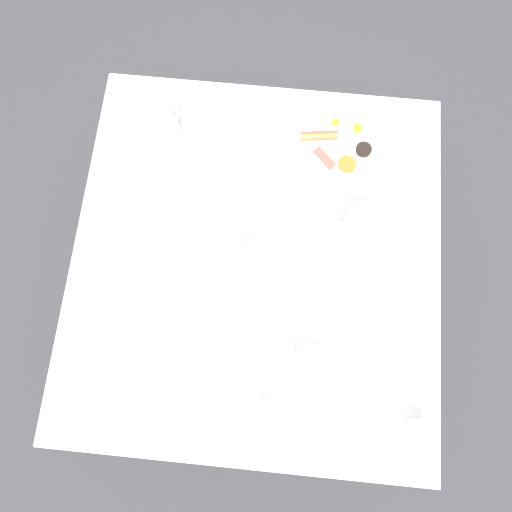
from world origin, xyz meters
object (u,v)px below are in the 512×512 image
teapot_far (362,224)px  napkin_folded (363,392)px  teacup_with_saucer_right (250,258)px  knife_by_plate (267,189)px  water_glass_tall (308,360)px  teapot_near (162,131)px  fork_by_plate (147,332)px  creamer_jug (416,429)px  breakfast_plate (340,144)px  spoon_for_tea (196,397)px  fork_spare (120,226)px  teacup_with_saucer_left (274,408)px

teapot_far → napkin_folded: teapot_far is taller
teacup_with_saucer_right → knife_by_plate: (-0.03, -0.23, -0.03)m
teapot_far → water_glass_tall: bearing=-129.1°
teapot_near → fork_by_plate: bearing=29.2°
creamer_jug → knife_by_plate: (0.45, -0.66, -0.03)m
breakfast_plate → spoon_for_tea: breakfast_plate is taller
teapot_far → napkin_folded: (-0.03, 0.47, -0.04)m
napkin_folded → fork_spare: napkin_folded is taller
breakfast_plate → fork_spare: size_ratio=1.83×
teapot_far → fork_spare: teapot_far is taller
napkin_folded → teacup_with_saucer_right: bearing=-45.0°
teacup_with_saucer_right → fork_by_plate: bearing=41.5°
creamer_jug → water_glass_tall: bearing=-26.7°
teapot_near → creamer_jug: (-0.80, 0.80, -0.02)m
knife_by_plate → spoon_for_tea: same height
teacup_with_saucer_left → fork_by_plate: size_ratio=0.84×
teacup_with_saucer_left → napkin_folded: (-0.24, -0.07, -0.02)m
teapot_far → knife_by_plate: (0.29, -0.10, -0.04)m
teapot_near → spoon_for_tea: 0.80m
fork_by_plate → fork_spare: 0.33m
knife_by_plate → teacup_with_saucer_right: bearing=82.7°
fork_by_plate → teacup_with_saucer_left: bearing=155.4°
teacup_with_saucer_right → teapot_far: bearing=-157.8°
creamer_jug → fork_by_plate: 0.78m
teacup_with_saucer_right → spoon_for_tea: 0.42m
teacup_with_saucer_right → knife_by_plate: 0.23m
teapot_far → spoon_for_tea: (0.43, 0.53, -0.04)m
teapot_near → knife_by_plate: teapot_near is taller
breakfast_plate → teacup_with_saucer_right: 0.47m
napkin_folded → fork_spare: (0.75, -0.41, -0.00)m
teapot_far → teacup_with_saucer_left: bearing=-132.5°
water_glass_tall → creamer_jug: size_ratio=1.18×
creamer_jug → spoon_for_tea: (0.59, -0.02, -0.03)m
creamer_jug → fork_by_plate: size_ratio=0.45×
teacup_with_saucer_left → breakfast_plate: bearing=-99.6°
fork_spare → creamer_jug: bearing=150.9°
teapot_far → napkin_folded: size_ratio=1.20×
knife_by_plate → spoon_for_tea: (0.14, 0.63, 0.00)m
teacup_with_saucer_right → water_glass_tall: 0.33m
teacup_with_saucer_right → spoon_for_tea: teacup_with_saucer_right is taller
breakfast_plate → creamer_jug: size_ratio=3.54×
creamer_jug → breakfast_plate: bearing=-73.8°
breakfast_plate → spoon_for_tea: 0.88m
teapot_far → knife_by_plate: teapot_far is taller
knife_by_plate → napkin_folded: bearing=118.8°
water_glass_tall → knife_by_plate: 0.53m
creamer_jug → knife_by_plate: size_ratio=0.39×
creamer_jug → knife_by_plate: bearing=-55.3°
water_glass_tall → fork_spare: water_glass_tall is taller
napkin_folded → spoon_for_tea: napkin_folded is taller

